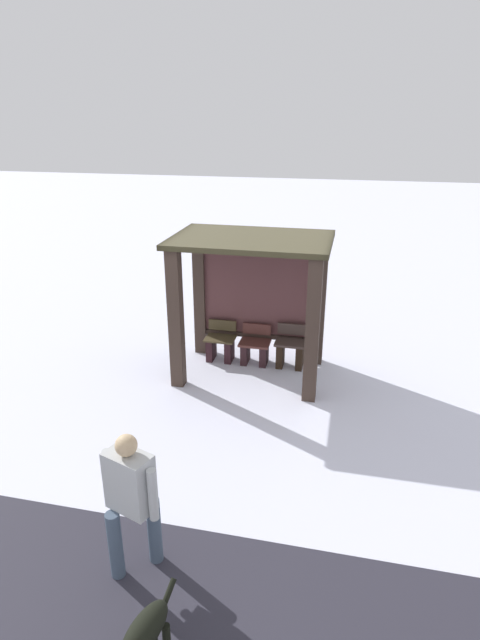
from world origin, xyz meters
name	(u,v)px	position (x,y,z in m)	size (l,w,h in m)	color
ground_plane	(250,372)	(0.00, 0.00, 0.00)	(60.00, 60.00, 0.00)	silver
bus_shelter	(253,281)	(0.00, 0.18, 1.64)	(2.57, 1.73, 2.44)	#382A23
bench_left_inside	(220,346)	(-0.65, 0.40, 0.28)	(0.55, 0.40, 0.73)	#443923
bench_center_inside	(255,349)	(0.00, 0.40, 0.27)	(0.55, 0.41, 0.71)	#542D27
bench_right_inside	(290,351)	(0.65, 0.39, 0.31)	(0.55, 0.38, 0.77)	#40322C
person_walking	(131,494)	(-0.26, -4.39, 0.92)	(0.63, 0.44, 1.58)	#B3B7B9
dog	(142,638)	(0.23, -5.39, 0.44)	(0.35, 0.87, 0.62)	black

